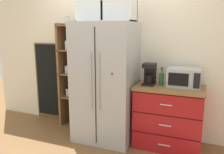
{
  "coord_description": "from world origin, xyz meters",
  "views": [
    {
      "loc": [
        1.33,
        -3.1,
        1.66
      ],
      "look_at": [
        0.1,
        -0.01,
        0.98
      ],
      "focal_mm": 36.63,
      "sensor_mm": 36.0,
      "label": 1
    }
  ],
  "objects_px": {
    "refrigerator": "(106,82)",
    "microwave": "(184,77)",
    "coffee_maker": "(150,74)",
    "bottle_green": "(162,78)",
    "chalkboard_menu": "(50,82)",
    "mug_navy": "(171,82)"
  },
  "relations": [
    {
      "from": "refrigerator",
      "to": "bottle_green",
      "type": "relative_size",
      "value": 6.91
    },
    {
      "from": "refrigerator",
      "to": "mug_navy",
      "type": "xyz_separation_m",
      "value": [
        0.94,
        0.14,
        0.05
      ]
    },
    {
      "from": "microwave",
      "to": "bottle_green",
      "type": "relative_size",
      "value": 1.71
    },
    {
      "from": "coffee_maker",
      "to": "chalkboard_menu",
      "type": "relative_size",
      "value": 0.22
    },
    {
      "from": "microwave",
      "to": "chalkboard_menu",
      "type": "distance_m",
      "value": 2.42
    },
    {
      "from": "microwave",
      "to": "mug_navy",
      "type": "bearing_deg",
      "value": 176.04
    },
    {
      "from": "refrigerator",
      "to": "microwave",
      "type": "relative_size",
      "value": 4.04
    },
    {
      "from": "bottle_green",
      "to": "chalkboard_menu",
      "type": "relative_size",
      "value": 0.18
    },
    {
      "from": "microwave",
      "to": "chalkboard_menu",
      "type": "bearing_deg",
      "value": 175.1
    },
    {
      "from": "refrigerator",
      "to": "microwave",
      "type": "distance_m",
      "value": 1.13
    },
    {
      "from": "refrigerator",
      "to": "microwave",
      "type": "xyz_separation_m",
      "value": [
        1.11,
        0.13,
        0.13
      ]
    },
    {
      "from": "microwave",
      "to": "bottle_green",
      "type": "xyz_separation_m",
      "value": [
        -0.3,
        -0.03,
        -0.02
      ]
    },
    {
      "from": "mug_navy",
      "to": "bottle_green",
      "type": "bearing_deg",
      "value": -159.31
    },
    {
      "from": "refrigerator",
      "to": "coffee_maker",
      "type": "distance_m",
      "value": 0.67
    },
    {
      "from": "coffee_maker",
      "to": "chalkboard_menu",
      "type": "xyz_separation_m",
      "value": [
        -1.92,
        0.25,
        -0.33
      ]
    },
    {
      "from": "microwave",
      "to": "bottle_green",
      "type": "height_order",
      "value": "microwave"
    },
    {
      "from": "mug_navy",
      "to": "chalkboard_menu",
      "type": "xyz_separation_m",
      "value": [
        -2.22,
        0.19,
        -0.22
      ]
    },
    {
      "from": "coffee_maker",
      "to": "mug_navy",
      "type": "xyz_separation_m",
      "value": [
        0.3,
        0.05,
        -0.11
      ]
    },
    {
      "from": "refrigerator",
      "to": "bottle_green",
      "type": "height_order",
      "value": "refrigerator"
    },
    {
      "from": "coffee_maker",
      "to": "chalkboard_menu",
      "type": "height_order",
      "value": "chalkboard_menu"
    },
    {
      "from": "microwave",
      "to": "mug_navy",
      "type": "xyz_separation_m",
      "value": [
        -0.18,
        0.01,
        -0.09
      ]
    },
    {
      "from": "coffee_maker",
      "to": "bottle_green",
      "type": "bearing_deg",
      "value": 2.4
    }
  ]
}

